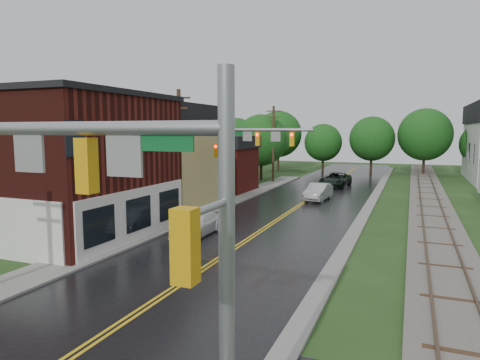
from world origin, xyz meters
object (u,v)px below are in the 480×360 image
Objects in this scene: utility_pole_b at (180,151)px; sedan_silver at (318,192)px; suv_dark at (336,180)px; pickup_white at (197,224)px; tree_left_c at (204,145)px; utility_pole_c at (273,143)px; traffic_signal_far at (249,146)px; tree_left_e at (262,141)px; tree_left_a at (39,143)px; brick_building at (39,164)px; tree_left_b at (133,135)px; traffic_signal_near at (120,196)px.

utility_pole_b is 1.98× the size of sedan_silver.
suv_dark is 25.22m from pickup_white.
suv_dark is 9.74m from sedan_silver.
utility_pole_c is at bearing 30.20° from tree_left_c.
utility_pole_c is at bearing 174.23° from suv_dark.
traffic_signal_far reaches higher than suv_dark.
tree_left_c is 0.94× the size of tree_left_e.
tree_left_a is 29.54m from suv_dark.
brick_building is 30.79m from suv_dark.
tree_left_b is 1.74× the size of suv_dark.
tree_left_a is 26.40m from tree_left_e.
pickup_white is (-4.00, -24.90, -0.14)m from suv_dark.
tree_left_b reaches higher than traffic_signal_far.
pickup_white is at bearing -44.17° from tree_left_b.
traffic_signal_near is at bearing -39.17° from brick_building.
utility_pole_c reaches higher than tree_left_c.
brick_building is 2.57× the size of suv_dark.
tree_left_c reaches higher than pickup_white.
tree_left_b is at bearing -145.34° from suv_dark.
suv_dark is at bearing 81.63° from pickup_white.
suv_dark is (4.27, 15.57, -4.20)m from traffic_signal_far.
utility_pole_b is (5.68, 7.00, 0.57)m from brick_building.
brick_building is at bearing -86.86° from tree_left_c.
sedan_silver is at bearing 27.81° from tree_left_a.
brick_building reaches higher than pickup_white.
tree_left_c is (4.00, 8.00, -1.21)m from tree_left_b.
brick_building is 3.14× the size of sedan_silver.
traffic_signal_far is 10.29m from pickup_white.
traffic_signal_far is 17.16m from tree_left_a.
pickup_white is at bearing -64.41° from tree_left_c.
traffic_signal_near reaches higher than pickup_white.
traffic_signal_near is 17.57m from pickup_white.
utility_pole_b is 1.00× the size of utility_pole_c.
brick_building is 29.56m from utility_pole_c.
utility_pole_b is 1.10× the size of tree_left_e.
tree_left_c is at bearing 116.34° from pickup_white.
sedan_silver is at bearing -55.45° from utility_pole_c.
brick_building reaches higher than traffic_signal_near.
tree_left_a is 18.98m from tree_left_c.
traffic_signal_near is (15.96, -13.00, 0.82)m from brick_building.
traffic_signal_near is at bearing -76.26° from utility_pole_c.
tree_left_b is at bearing -116.56° from tree_left_c.
suv_dark is at bearing 69.72° from utility_pole_b.
suv_dark is 1.27× the size of pickup_white.
utility_pole_b is at bearing -121.01° from sedan_silver.
utility_pole_b is 1.04× the size of tree_left_a.
traffic_signal_far is 6.01m from utility_pole_b.
suv_dark is at bearing 29.79° from tree_left_b.
tree_left_c reaches higher than suv_dark.
traffic_signal_near is at bearing -74.48° from traffic_signal_far.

